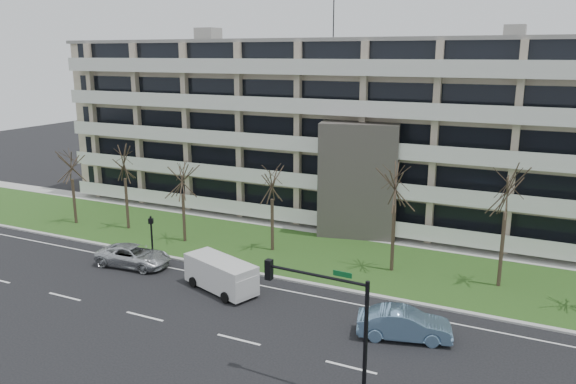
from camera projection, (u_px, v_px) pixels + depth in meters
The scene contains 17 objects.
ground at pixel (239, 340), 28.44m from camera, with size 160.00×160.00×0.00m, color black.
grass_verge at pixel (332, 257), 39.82m from camera, with size 90.00×10.00×0.06m, color #29531B.
curb at pixel (303, 282), 35.43m from camera, with size 90.00×0.35×0.12m, color #B2B2AD.
sidewalk at pixel (357, 235), 44.63m from camera, with size 90.00×2.00×0.08m, color #B2B2AD.
lane_edge_line at pixel (293, 292), 34.13m from camera, with size 90.00×0.12×0.01m, color white.
apartment_building at pixel (384, 130), 48.78m from camera, with size 60.50×15.10×18.75m.
silver_pickup at pixel (134, 256), 38.16m from camera, with size 2.38×5.15×1.43m, color silver.
blue_sedan at pixel (404, 324), 28.42m from camera, with size 1.65×4.74×1.56m, color #7099C3.
white_van at pixel (221, 272), 34.08m from camera, with size 5.37×3.45×1.96m.
traffic_signal at pixel (330, 314), 23.21m from camera, with size 4.84×0.54×5.61m.
pedestrian_signal at pixel (152, 233), 38.40m from camera, with size 0.39×0.35×3.35m.
tree_0 at pixel (70, 162), 46.55m from camera, with size 3.46×3.46×6.92m.
tree_1 at pixel (124, 158), 44.97m from camera, with size 3.80×3.80×7.60m.
tree_2 at pixel (182, 175), 41.98m from camera, with size 3.38×3.38×6.76m.
tree_3 at pixel (272, 179), 39.97m from camera, with size 3.50×3.50×6.99m.
tree_4 at pixel (396, 178), 35.89m from camera, with size 4.08×4.08×8.16m.
tree_5 at pixel (508, 182), 33.32m from camera, with size 4.29×4.29×8.59m.
Camera 1 is at (13.37, -22.20, 14.13)m, focal length 35.00 mm.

